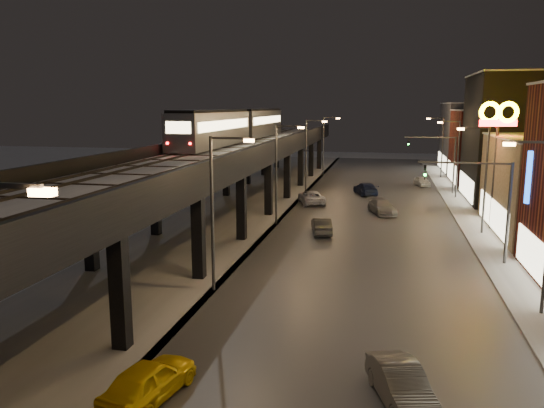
{
  "coord_description": "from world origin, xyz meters",
  "views": [
    {
      "loc": [
        8.85,
        -15.17,
        10.64
      ],
      "look_at": [
        2.45,
        14.59,
        5.0
      ],
      "focal_mm": 35.0,
      "sensor_mm": 36.0,
      "label": 1
    }
  ],
  "objects_px": {
    "car_mid_silver": "(312,198)",
    "car_onc_red": "(422,182)",
    "car_near_white": "(321,226)",
    "car_onc_silver": "(401,386)",
    "car_taxi": "(149,382)",
    "car_mid_dark": "(366,189)",
    "subway_train": "(238,125)",
    "car_onc_white": "(382,207)"
  },
  "relations": [
    {
      "from": "car_taxi",
      "to": "car_mid_dark",
      "type": "height_order",
      "value": "car_taxi"
    },
    {
      "from": "car_mid_silver",
      "to": "car_onc_red",
      "type": "xyz_separation_m",
      "value": [
        12.72,
        16.14,
        -0.08
      ]
    },
    {
      "from": "car_near_white",
      "to": "car_taxi",
      "type": "bearing_deg",
      "value": 71.24
    },
    {
      "from": "car_mid_silver",
      "to": "car_onc_silver",
      "type": "bearing_deg",
      "value": 84.54
    },
    {
      "from": "car_mid_silver",
      "to": "car_onc_silver",
      "type": "relative_size",
      "value": 1.21
    },
    {
      "from": "subway_train",
      "to": "car_taxi",
      "type": "bearing_deg",
      "value": -78.45
    },
    {
      "from": "car_taxi",
      "to": "car_mid_dark",
      "type": "bearing_deg",
      "value": -85.77
    },
    {
      "from": "car_near_white",
      "to": "car_onc_silver",
      "type": "bearing_deg",
      "value": 91.02
    },
    {
      "from": "car_onc_white",
      "to": "car_onc_red",
      "type": "xyz_separation_m",
      "value": [
        5.07,
        20.22,
        -0.05
      ]
    },
    {
      "from": "car_onc_red",
      "to": "car_onc_white",
      "type": "bearing_deg",
      "value": -117.68
    },
    {
      "from": "car_mid_silver",
      "to": "car_onc_silver",
      "type": "xyz_separation_m",
      "value": [
        8.69,
        -38.89,
        -0.01
      ]
    },
    {
      "from": "subway_train",
      "to": "car_taxi",
      "type": "xyz_separation_m",
      "value": [
        9.21,
        -45.05,
        -7.69
      ]
    },
    {
      "from": "car_near_white",
      "to": "car_mid_silver",
      "type": "bearing_deg",
      "value": -90.86
    },
    {
      "from": "car_onc_white",
      "to": "car_near_white",
      "type": "bearing_deg",
      "value": -135.74
    },
    {
      "from": "car_near_white",
      "to": "car_onc_red",
      "type": "distance_m",
      "value": 31.44
    },
    {
      "from": "car_mid_silver",
      "to": "car_onc_white",
      "type": "bearing_deg",
      "value": 133.85
    },
    {
      "from": "car_near_white",
      "to": "car_mid_dark",
      "type": "relative_size",
      "value": 0.83
    },
    {
      "from": "car_onc_silver",
      "to": "car_onc_white",
      "type": "relative_size",
      "value": 0.9
    },
    {
      "from": "car_onc_white",
      "to": "car_onc_silver",
      "type": "bearing_deg",
      "value": -106.99
    },
    {
      "from": "car_mid_dark",
      "to": "car_onc_red",
      "type": "distance_m",
      "value": 11.32
    },
    {
      "from": "subway_train",
      "to": "car_onc_white",
      "type": "xyz_separation_m",
      "value": [
        17.18,
        -8.58,
        -7.75
      ]
    },
    {
      "from": "car_mid_dark",
      "to": "car_onc_white",
      "type": "bearing_deg",
      "value": 82.59
    },
    {
      "from": "car_near_white",
      "to": "car_onc_red",
      "type": "bearing_deg",
      "value": -120.72
    },
    {
      "from": "subway_train",
      "to": "car_onc_silver",
      "type": "distance_m",
      "value": 47.68
    },
    {
      "from": "car_mid_dark",
      "to": "subway_train",
      "type": "bearing_deg",
      "value": -6.92
    },
    {
      "from": "car_mid_silver",
      "to": "car_mid_dark",
      "type": "relative_size",
      "value": 1.03
    },
    {
      "from": "car_mid_dark",
      "to": "car_onc_red",
      "type": "bearing_deg",
      "value": -146.69
    },
    {
      "from": "car_near_white",
      "to": "car_onc_silver",
      "type": "xyz_separation_m",
      "value": [
        5.94,
        -25.21,
        0.02
      ]
    },
    {
      "from": "car_onc_silver",
      "to": "car_taxi",
      "type": "bearing_deg",
      "value": 171.98
    },
    {
      "from": "car_mid_dark",
      "to": "car_taxi",
      "type": "bearing_deg",
      "value": 65.34
    },
    {
      "from": "car_near_white",
      "to": "car_onc_silver",
      "type": "distance_m",
      "value": 25.9
    },
    {
      "from": "car_onc_white",
      "to": "car_onc_red",
      "type": "distance_m",
      "value": 20.85
    },
    {
      "from": "car_mid_silver",
      "to": "car_onc_silver",
      "type": "distance_m",
      "value": 39.85
    },
    {
      "from": "car_taxi",
      "to": "car_onc_silver",
      "type": "bearing_deg",
      "value": -158.27
    },
    {
      "from": "car_taxi",
      "to": "car_mid_dark",
      "type": "xyz_separation_m",
      "value": [
        5.91,
        47.9,
        -0.01
      ]
    },
    {
      "from": "car_mid_silver",
      "to": "car_onc_red",
      "type": "height_order",
      "value": "car_mid_silver"
    },
    {
      "from": "car_onc_red",
      "to": "car_near_white",
      "type": "bearing_deg",
      "value": -122.08
    },
    {
      "from": "car_taxi",
      "to": "car_onc_red",
      "type": "bearing_deg",
      "value": -91.7
    },
    {
      "from": "subway_train",
      "to": "car_taxi",
      "type": "height_order",
      "value": "subway_train"
    },
    {
      "from": "subway_train",
      "to": "car_onc_red",
      "type": "relative_size",
      "value": 10.08
    },
    {
      "from": "car_onc_silver",
      "to": "car_onc_white",
      "type": "height_order",
      "value": "car_onc_silver"
    },
    {
      "from": "car_onc_white",
      "to": "subway_train",
      "type": "bearing_deg",
      "value": 134.76
    }
  ]
}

